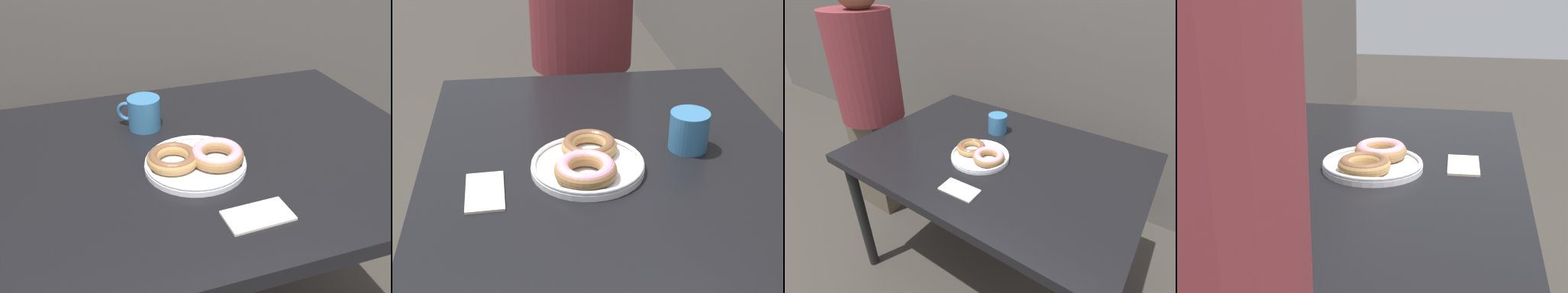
# 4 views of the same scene
# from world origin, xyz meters

# --- Properties ---
(dining_table) EXTENTS (1.25, 0.89, 0.74)m
(dining_table) POSITION_xyz_m (0.00, 0.23, 0.67)
(dining_table) COLOR black
(dining_table) RESTS_ON ground_plane
(donut_plate) EXTENTS (0.29, 0.25, 0.05)m
(donut_plate) POSITION_xyz_m (-0.04, 0.16, 0.77)
(donut_plate) COLOR white
(donut_plate) RESTS_ON dining_table
(coffee_mug) EXTENTS (0.12, 0.09, 0.09)m
(coffee_mug) POSITION_xyz_m (-0.12, 0.41, 0.79)
(coffee_mug) COLOR teal
(coffee_mug) RESTS_ON dining_table
(napkin) EXTENTS (0.15, 0.09, 0.01)m
(napkin) POSITION_xyz_m (0.02, -0.07, 0.75)
(napkin) COLOR beige
(napkin) RESTS_ON dining_table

